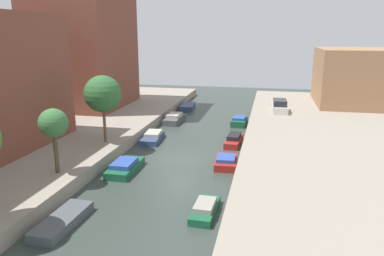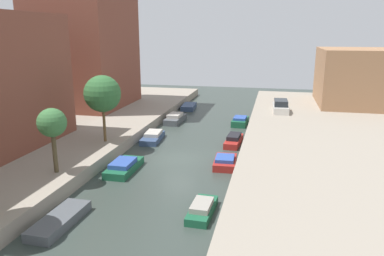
{
  "view_description": "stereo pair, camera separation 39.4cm",
  "coord_description": "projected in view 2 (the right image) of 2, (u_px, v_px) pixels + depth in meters",
  "views": [
    {
      "loc": [
        7.03,
        -27.95,
        10.16
      ],
      "look_at": [
        -0.14,
        5.77,
        1.18
      ],
      "focal_mm": 34.53,
      "sensor_mm": 36.0,
      "label": 1
    },
    {
      "loc": [
        7.41,
        -27.86,
        10.16
      ],
      "look_at": [
        -0.14,
        5.77,
        1.18
      ],
      "focal_mm": 34.53,
      "sensor_mm": 36.0,
      "label": 2
    }
  ],
  "objects": [
    {
      "name": "street_tree_1",
      "position": [
        52.0,
        124.0,
        24.07
      ],
      "size": [
        1.91,
        1.91,
        4.39
      ],
      "color": "#4E422B",
      "rests_on": "quay_left"
    },
    {
      "name": "moored_boat_right_3",
      "position": [
        234.0,
        140.0,
        34.4
      ],
      "size": [
        1.47,
        4.02,
        0.93
      ],
      "color": "maroon",
      "rests_on": "ground_plane"
    },
    {
      "name": "moored_boat_right_4",
      "position": [
        240.0,
        121.0,
        41.65
      ],
      "size": [
        1.72,
        3.53,
        0.95
      ],
      "color": "#195638",
      "rests_on": "ground_plane"
    },
    {
      "name": "moored_boat_left_4",
      "position": [
        175.0,
        119.0,
        42.75
      ],
      "size": [
        1.76,
        4.19,
        1.04
      ],
      "color": "#4C5156",
      "rests_on": "ground_plane"
    },
    {
      "name": "moored_boat_left_2",
      "position": [
        124.0,
        167.0,
        27.69
      ],
      "size": [
        1.73,
        4.12,
        0.88
      ],
      "color": "#195638",
      "rests_on": "ground_plane"
    },
    {
      "name": "quay_left",
      "position": [
        19.0,
        142.0,
        33.5
      ],
      "size": [
        20.0,
        64.0,
        1.0
      ],
      "primitive_type": "cube",
      "color": "gray",
      "rests_on": "ground_plane"
    },
    {
      "name": "parked_car",
      "position": [
        281.0,
        106.0,
        43.78
      ],
      "size": [
        1.92,
        4.83,
        1.45
      ],
      "color": "beige",
      "rests_on": "quay_right"
    },
    {
      "name": "apartment_tower_far",
      "position": [
        83.0,
        21.0,
        45.31
      ],
      "size": [
        10.0,
        11.91,
        20.88
      ],
      "primitive_type": "cube",
      "color": "brown",
      "rests_on": "quay_left"
    },
    {
      "name": "street_tree_2",
      "position": [
        102.0,
        94.0,
        30.92
      ],
      "size": [
        3.1,
        3.1,
        5.71
      ],
      "color": "brown",
      "rests_on": "quay_left"
    },
    {
      "name": "ground_plane",
      "position": [
        178.0,
        159.0,
        30.44
      ],
      "size": [
        84.0,
        84.0,
        0.0
      ],
      "primitive_type": "plane",
      "color": "#333D38"
    },
    {
      "name": "quay_right",
      "position": [
        375.0,
        168.0,
        27.13
      ],
      "size": [
        20.0,
        64.0,
        1.0
      ],
      "primitive_type": "cube",
      "color": "gray",
      "rests_on": "ground_plane"
    },
    {
      "name": "low_block_right",
      "position": [
        359.0,
        77.0,
        47.46
      ],
      "size": [
        10.0,
        11.6,
        7.13
      ],
      "primitive_type": "cube",
      "color": "#9E704C",
      "rests_on": "quay_right"
    },
    {
      "name": "moored_boat_left_5",
      "position": [
        189.0,
        107.0,
        50.22
      ],
      "size": [
        1.96,
        3.97,
        0.63
      ],
      "color": "#33476B",
      "rests_on": "ground_plane"
    },
    {
      "name": "moored_boat_left_3",
      "position": [
        153.0,
        137.0,
        35.59
      ],
      "size": [
        1.89,
        4.11,
        0.83
      ],
      "color": "#33476B",
      "rests_on": "ground_plane"
    },
    {
      "name": "moored_boat_right_2",
      "position": [
        225.0,
        162.0,
        28.78
      ],
      "size": [
        1.81,
        3.27,
        0.83
      ],
      "color": "maroon",
      "rests_on": "ground_plane"
    },
    {
      "name": "moored_boat_right_1",
      "position": [
        202.0,
        209.0,
        21.17
      ],
      "size": [
        1.35,
        3.41,
        0.77
      ],
      "color": "#195638",
      "rests_on": "ground_plane"
    },
    {
      "name": "moored_boat_left_1",
      "position": [
        60.0,
        220.0,
        20.0
      ],
      "size": [
        1.6,
        4.26,
        0.54
      ],
      "color": "#4C5156",
      "rests_on": "ground_plane"
    }
  ]
}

